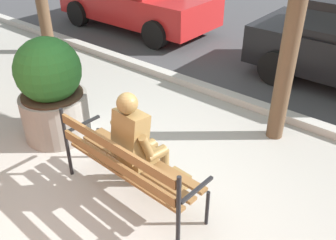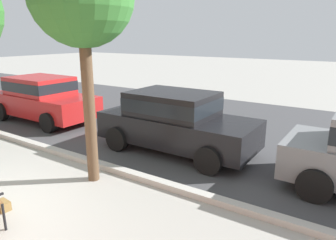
% 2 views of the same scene
% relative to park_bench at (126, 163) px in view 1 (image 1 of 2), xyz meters
% --- Properties ---
extents(ground_plane, '(80.00, 80.00, 0.00)m').
position_rel_park_bench_xyz_m(ground_plane, '(-0.06, -0.07, -0.54)').
color(ground_plane, '#9E9B93').
extents(curb_stone, '(60.00, 0.20, 0.12)m').
position_rel_park_bench_xyz_m(curb_stone, '(-0.06, 2.83, -0.48)').
color(curb_stone, '#B2AFA8').
rests_on(curb_stone, ground).
extents(park_bench, '(1.82, 0.62, 0.95)m').
position_rel_park_bench_xyz_m(park_bench, '(0.00, 0.00, 0.00)').
color(park_bench, brown).
rests_on(park_bench, ground).
extents(bronze_statue_seated, '(0.68, 0.77, 1.37)m').
position_rel_park_bench_xyz_m(bronze_statue_seated, '(0.04, 0.21, 0.12)').
color(bronze_statue_seated, olive).
rests_on(bronze_statue_seated, ground).
extents(concrete_planter, '(0.93, 0.93, 1.46)m').
position_rel_park_bench_xyz_m(concrete_planter, '(-1.75, 0.34, 0.17)').
color(concrete_planter, gray).
rests_on(concrete_planter, ground).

